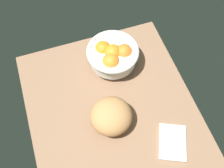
# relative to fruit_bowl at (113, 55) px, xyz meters

# --- Properties ---
(ground_plane) EXTENTS (0.72, 0.61, 0.03)m
(ground_plane) POSITION_rel_fruit_bowl_xyz_m (0.21, -0.07, -0.08)
(ground_plane) COLOR #876449
(fruit_bowl) EXTENTS (0.20, 0.20, 0.10)m
(fruit_bowl) POSITION_rel_fruit_bowl_xyz_m (0.00, 0.00, 0.00)
(fruit_bowl) COLOR white
(fruit_bowl) RESTS_ON ground
(bread_loaf) EXTENTS (0.15, 0.15, 0.10)m
(bread_loaf) POSITION_rel_fruit_bowl_xyz_m (0.23, -0.08, -0.01)
(bread_loaf) COLOR tan
(bread_loaf) RESTS_ON ground
(napkin_folded) EXTENTS (0.15, 0.14, 0.01)m
(napkin_folded) POSITION_rel_fruit_bowl_xyz_m (0.38, 0.09, -0.05)
(napkin_folded) COLOR silver
(napkin_folded) RESTS_ON ground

